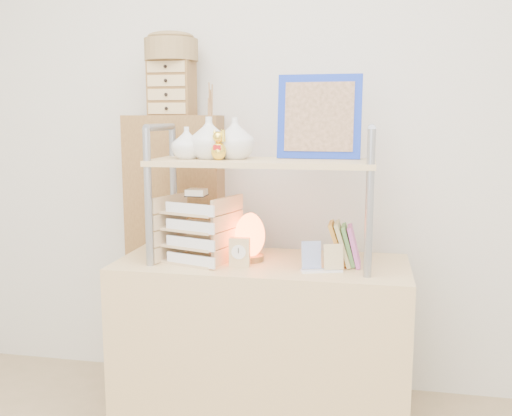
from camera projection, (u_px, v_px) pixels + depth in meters
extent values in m
cube|color=silver|center=(281.00, 126.00, 2.76)|extent=(3.40, 0.02, 2.60)
cube|color=tan|center=(262.00, 347.00, 2.42)|extent=(1.20, 0.50, 0.75)
cube|color=brown|center=(177.00, 253.00, 2.83)|extent=(0.47, 0.28, 1.35)
cylinder|color=gray|center=(148.00, 198.00, 2.25)|extent=(0.03, 0.03, 0.55)
cylinder|color=gray|center=(174.00, 189.00, 2.54)|extent=(0.03, 0.03, 0.55)
cylinder|color=gray|center=(160.00, 127.00, 2.36)|extent=(0.03, 0.30, 0.03)
cylinder|color=gray|center=(369.00, 204.00, 2.09)|extent=(0.03, 0.03, 0.55)
cylinder|color=gray|center=(370.00, 194.00, 2.38)|extent=(0.03, 0.03, 0.55)
cylinder|color=gray|center=(372.00, 128.00, 2.19)|extent=(0.03, 0.30, 0.03)
cube|color=tan|center=(262.00, 162.00, 2.30)|extent=(0.90, 0.34, 0.02)
imported|color=silver|center=(187.00, 143.00, 2.32)|extent=(0.13, 0.13, 0.13)
imported|color=silver|center=(209.00, 138.00, 2.32)|extent=(0.16, 0.16, 0.17)
imported|color=silver|center=(235.00, 138.00, 2.32)|extent=(0.16, 0.16, 0.17)
cylinder|color=#2848B0|center=(211.00, 145.00, 2.45)|extent=(0.07, 0.07, 0.10)
cube|color=#122EAD|center=(319.00, 117.00, 2.32)|extent=(0.34, 0.07, 0.34)
cube|color=brown|center=(319.00, 117.00, 2.31)|extent=(0.28, 0.04, 0.28)
cube|color=#B8509A|center=(354.00, 245.00, 2.28)|extent=(0.06, 0.12, 0.17)
cube|color=#5F984C|center=(349.00, 244.00, 2.30)|extent=(0.06, 0.12, 0.17)
cube|color=tan|center=(343.00, 245.00, 2.28)|extent=(0.07, 0.13, 0.17)
cube|color=#C48A2E|center=(338.00, 244.00, 2.31)|extent=(0.07, 0.14, 0.17)
cube|color=tan|center=(199.00, 259.00, 2.38)|extent=(0.31, 0.29, 0.01)
cube|color=white|center=(191.00, 260.00, 2.27)|extent=(0.22, 0.08, 0.04)
cube|color=tan|center=(199.00, 243.00, 2.37)|extent=(0.31, 0.29, 0.01)
cube|color=white|center=(190.00, 243.00, 2.26)|extent=(0.22, 0.08, 0.04)
cube|color=tan|center=(199.00, 227.00, 2.36)|extent=(0.31, 0.29, 0.01)
cube|color=white|center=(190.00, 226.00, 2.24)|extent=(0.22, 0.08, 0.04)
cube|color=tan|center=(198.00, 210.00, 2.35)|extent=(0.31, 0.29, 0.01)
cube|color=white|center=(190.00, 209.00, 2.23)|extent=(0.22, 0.08, 0.04)
cube|color=beige|center=(197.00, 193.00, 2.32)|extent=(0.08, 0.08, 0.03)
cylinder|color=brown|center=(250.00, 258.00, 2.37)|extent=(0.11, 0.11, 0.02)
ellipsoid|color=#FF521E|center=(250.00, 234.00, 2.36)|extent=(0.13, 0.12, 0.18)
cube|color=tan|center=(240.00, 252.00, 2.28)|extent=(0.08, 0.04, 0.12)
cylinder|color=white|center=(239.00, 252.00, 2.26)|extent=(0.06, 0.01, 0.06)
cube|color=white|center=(321.00, 271.00, 2.20)|extent=(0.17, 0.09, 0.01)
cube|color=navy|center=(311.00, 255.00, 2.21)|extent=(0.08, 0.04, 0.11)
cube|color=tan|center=(334.00, 257.00, 2.20)|extent=(0.08, 0.04, 0.10)
cube|color=brown|center=(172.00, 88.00, 2.68)|extent=(0.20, 0.15, 0.25)
cube|color=tan|center=(167.00, 108.00, 2.62)|extent=(0.18, 0.01, 0.05)
cube|color=tan|center=(166.00, 95.00, 2.61)|extent=(0.18, 0.01, 0.05)
cube|color=tan|center=(166.00, 81.00, 2.60)|extent=(0.18, 0.01, 0.05)
cube|color=tan|center=(166.00, 67.00, 2.59)|extent=(0.18, 0.01, 0.05)
cylinder|color=olive|center=(171.00, 50.00, 2.65)|extent=(0.25, 0.25, 0.10)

